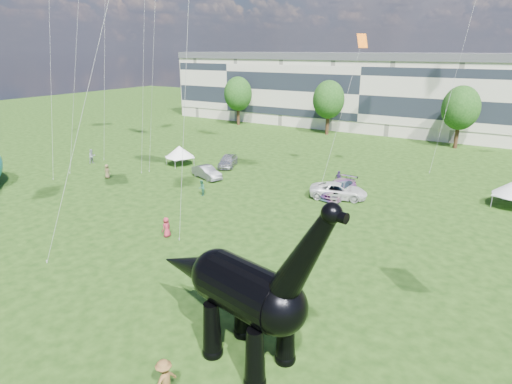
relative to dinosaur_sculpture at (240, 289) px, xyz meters
The scene contains 12 objects.
ground 6.89m from the dinosaur_sculpture, behind, with size 220.00×220.00×0.00m, color #16330C.
terrace_row 63.76m from the dinosaur_sculpture, 102.66° to the left, with size 78.00×11.00×12.00m, color beige.
tree_far_left 64.25m from the dinosaur_sculpture, 124.08° to the left, with size 5.20×5.20×9.44m.
tree_mid_left 56.19m from the dinosaur_sculpture, 108.67° to the left, with size 5.20×5.20×9.44m.
tree_mid_right 53.28m from the dinosaur_sculpture, 87.81° to the left, with size 5.20×5.20×9.44m.
dinosaur_sculpture is the anchor object (origin of this frame).
car_silver 34.02m from the dinosaur_sculpture, 126.35° to the left, with size 1.79×4.45×1.52m, color #BBBBC1.
car_grey 29.40m from the dinosaur_sculpture, 131.12° to the left, with size 1.47×4.22×1.39m, color slate.
car_white 23.97m from the dinosaur_sculpture, 100.42° to the left, with size 2.51×5.44×1.51m, color white.
car_dark 24.66m from the dinosaur_sculpture, 100.70° to the left, with size 2.16×5.32×1.55m, color #595960.
gazebo_left 35.83m from the dinosaur_sculpture, 135.87° to the left, with size 4.52×4.52×2.41m.
visitors 16.15m from the dinosaur_sculpture, 116.92° to the left, with size 51.46×35.78×1.88m.
Camera 1 is at (15.43, -14.13, 13.73)m, focal length 30.00 mm.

